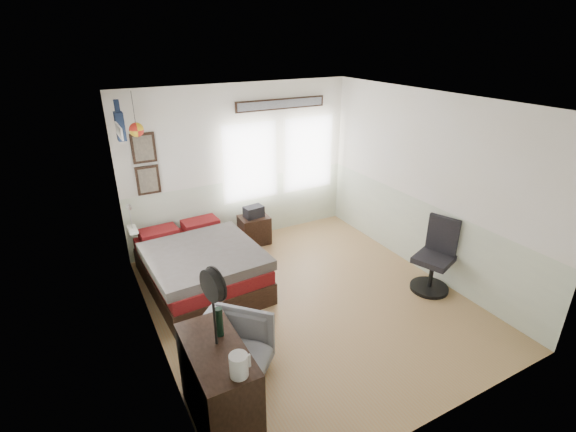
{
  "coord_description": "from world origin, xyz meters",
  "views": [
    {
      "loc": [
        -2.54,
        -4.11,
        3.41
      ],
      "look_at": [
        -0.1,
        0.4,
        1.15
      ],
      "focal_mm": 26.0,
      "sensor_mm": 36.0,
      "label": 1
    }
  ],
  "objects_px": {
    "bed": "(200,266)",
    "armchair": "(232,351)",
    "nightstand": "(254,230)",
    "task_chair": "(435,261)",
    "dresser": "(219,387)"
  },
  "relations": [
    {
      "from": "dresser",
      "to": "armchair",
      "type": "bearing_deg",
      "value": 57.62
    },
    {
      "from": "dresser",
      "to": "task_chair",
      "type": "bearing_deg",
      "value": 11.79
    },
    {
      "from": "nightstand",
      "to": "task_chair",
      "type": "bearing_deg",
      "value": -53.85
    },
    {
      "from": "task_chair",
      "to": "armchair",
      "type": "bearing_deg",
      "value": 163.71
    },
    {
      "from": "dresser",
      "to": "armchair",
      "type": "relative_size",
      "value": 1.34
    },
    {
      "from": "armchair",
      "to": "dresser",
      "type": "bearing_deg",
      "value": -166.41
    },
    {
      "from": "bed",
      "to": "armchair",
      "type": "relative_size",
      "value": 2.83
    },
    {
      "from": "bed",
      "to": "armchair",
      "type": "bearing_deg",
      "value": -100.47
    },
    {
      "from": "bed",
      "to": "nightstand",
      "type": "distance_m",
      "value": 1.52
    },
    {
      "from": "armchair",
      "to": "nightstand",
      "type": "distance_m",
      "value": 3.14
    },
    {
      "from": "armchair",
      "to": "nightstand",
      "type": "xyz_separation_m",
      "value": [
        1.49,
        2.76,
        -0.09
      ]
    },
    {
      "from": "bed",
      "to": "nightstand",
      "type": "relative_size",
      "value": 4.23
    },
    {
      "from": "nightstand",
      "to": "bed",
      "type": "bearing_deg",
      "value": -142.52
    },
    {
      "from": "armchair",
      "to": "task_chair",
      "type": "bearing_deg",
      "value": -39.91
    },
    {
      "from": "armchair",
      "to": "task_chair",
      "type": "height_order",
      "value": "task_chair"
    }
  ]
}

